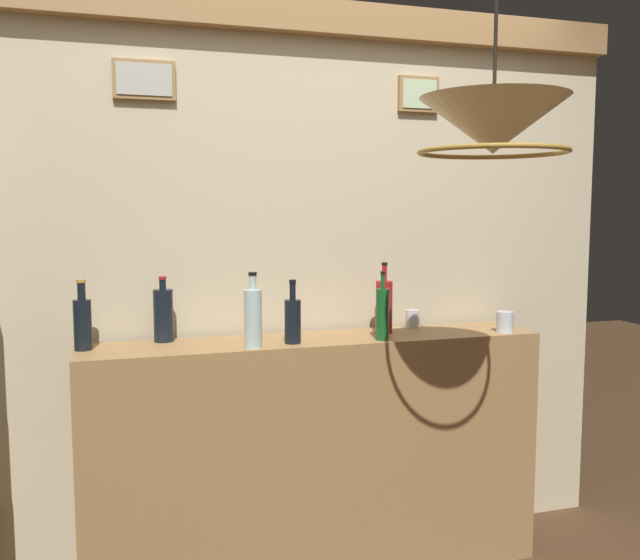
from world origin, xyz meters
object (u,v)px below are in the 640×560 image
liquor_bottle_whiskey (163,314)px  glass_tumbler_rocks (505,322)px  liquor_bottle_gin (382,313)px  liquor_bottle_bourbon (82,322)px  liquor_bottle_amaro (384,306)px  liquor_bottle_tequila (293,320)px  pendant_lamp (493,128)px  liquor_bottle_scotch (253,317)px  glass_tumbler_highball (412,319)px

liquor_bottle_whiskey → glass_tumbler_rocks: bearing=-8.8°
liquor_bottle_gin → liquor_bottle_bourbon: (-1.17, 0.15, -0.00)m
liquor_bottle_gin → liquor_bottle_whiskey: (-0.86, 0.23, 0.00)m
liquor_bottle_amaro → liquor_bottle_gin: size_ratio=1.08×
liquor_bottle_amaro → liquor_bottle_whiskey: (-0.93, 0.08, -0.01)m
liquor_bottle_tequila → glass_tumbler_rocks: liquor_bottle_tequila is taller
glass_tumbler_rocks → pendant_lamp: pendant_lamp is taller
liquor_bottle_whiskey → liquor_bottle_scotch: bearing=-36.0°
liquor_bottle_gin → glass_tumbler_rocks: bearing=0.5°
liquor_bottle_gin → glass_tumbler_highball: (0.24, 0.23, -0.07)m
glass_tumbler_rocks → glass_tumbler_highball: bearing=146.3°
liquor_bottle_scotch → glass_tumbler_highball: (0.78, 0.24, -0.08)m
liquor_bottle_scotch → glass_tumbler_rocks: 1.12m
liquor_bottle_scotch → pendant_lamp: bearing=-44.8°
liquor_bottle_amaro → pendant_lamp: 1.05m
liquor_bottle_scotch → liquor_bottle_whiskey: size_ratio=1.11×
liquor_bottle_whiskey → pendant_lamp: 1.47m
liquor_bottle_whiskey → pendant_lamp: (0.97, -0.88, 0.68)m
liquor_bottle_bourbon → pendant_lamp: bearing=-31.9°
liquor_bottle_tequila → liquor_bottle_scotch: size_ratio=0.87×
liquor_bottle_amaro → glass_tumbler_highball: (0.17, 0.08, -0.08)m
liquor_bottle_amaro → liquor_bottle_scotch: liquor_bottle_amaro is taller
liquor_bottle_tequila → liquor_bottle_whiskey: bearing=159.2°
liquor_bottle_scotch → glass_tumbler_rocks: bearing=0.5°
liquor_bottle_scotch → liquor_bottle_amaro: bearing=14.3°
liquor_bottle_bourbon → glass_tumbler_rocks: bearing=-4.7°
liquor_bottle_tequila → liquor_bottle_amaro: size_ratio=0.83×
glass_tumbler_rocks → pendant_lamp: size_ratio=0.15×
liquor_bottle_scotch → liquor_bottle_bourbon: liquor_bottle_scotch is taller
liquor_bottle_amaro → liquor_bottle_whiskey: size_ratio=1.15×
liquor_bottle_bourbon → glass_tumbler_rocks: (1.75, -0.14, -0.06)m
liquor_bottle_scotch → glass_tumbler_highball: bearing=16.8°
liquor_bottle_whiskey → liquor_bottle_bourbon: (-0.31, -0.08, -0.00)m
liquor_bottle_tequila → glass_tumbler_highball: size_ratio=3.15×
liquor_bottle_scotch → glass_tumbler_highball: size_ratio=3.63×
liquor_bottle_bourbon → pendant_lamp: 1.65m
glass_tumbler_highball → liquor_bottle_bourbon: bearing=-176.6°
liquor_bottle_whiskey → pendant_lamp: size_ratio=0.43×
liquor_bottle_tequila → glass_tumbler_rocks: 0.95m
liquor_bottle_bourbon → pendant_lamp: (1.28, -0.79, 0.69)m
liquor_bottle_bourbon → glass_tumbler_highball: size_ratio=3.33×
liquor_bottle_tequila → pendant_lamp: pendant_lamp is taller
liquor_bottle_tequila → liquor_bottle_bourbon: 0.81m
liquor_bottle_amaro → glass_tumbler_rocks: liquor_bottle_amaro is taller
liquor_bottle_scotch → glass_tumbler_highball: liquor_bottle_scotch is taller
liquor_bottle_amaro → liquor_bottle_scotch: 0.63m
liquor_bottle_tequila → glass_tumbler_highball: liquor_bottle_tequila is taller
liquor_bottle_tequila → liquor_bottle_whiskey: liquor_bottle_whiskey is taller
liquor_bottle_amaro → liquor_bottle_whiskey: 0.94m
liquor_bottle_gin → liquor_bottle_scotch: bearing=-179.5°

